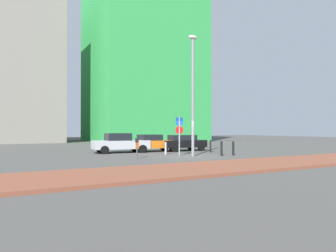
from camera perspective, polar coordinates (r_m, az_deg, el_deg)
name	(u,v)px	position (r m, az deg, el deg)	size (l,w,h in m)	color
ground_plane	(188,156)	(21.96, 3.82, -5.61)	(120.00, 120.00, 0.00)	#4C4947
sidewalk_brick	(255,164)	(16.87, 15.83, -6.87)	(40.00, 4.25, 0.14)	brown
parked_car_silver	(120,143)	(25.52, -8.86, -3.11)	(4.65, 2.33, 1.60)	#B7BABF
parked_car_orange	(153,143)	(26.51, -2.83, -3.13)	(4.17, 1.95, 1.47)	orange
parked_car_black	(183,142)	(27.37, 2.73, -3.05)	(4.05, 2.00, 1.41)	black
parking_sign_post	(179,131)	(22.21, 2.12, -1.02)	(0.60, 0.10, 2.79)	gray
parking_meter	(137,145)	(20.18, -5.79, -3.57)	(0.18, 0.14, 1.34)	#4C4C51
street_lamp	(193,87)	(22.12, 4.62, 7.30)	(0.70, 0.36, 8.62)	gray
traffic_bollard_near	(233,148)	(23.08, 11.99, -4.08)	(0.16, 0.16, 1.02)	black
traffic_bollard_mid	(221,149)	(22.54, 9.88, -4.13)	(0.16, 0.16, 1.05)	black
traffic_bollard_far	(166,148)	(23.37, -0.45, -4.16)	(0.14, 0.14, 0.93)	#B7B7BC
traffic_bollard_edge	(210,146)	(25.79, 7.88, -3.72)	(0.14, 0.14, 1.03)	black
building_colorful_midrise	(142,65)	(52.63, -4.84, 11.22)	(16.50, 16.37, 25.40)	green
building_under_construction	(9,73)	(51.93, -27.39, 8.66)	(14.17, 13.47, 20.43)	gray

